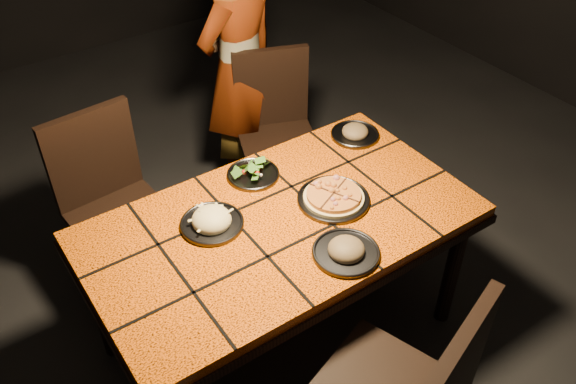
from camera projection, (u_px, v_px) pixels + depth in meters
room_shell at (279, 53)px, 2.03m from camera, size 6.04×7.04×3.08m
dining_table at (280, 233)px, 2.56m from camera, size 1.62×0.92×0.75m
chair_far_left at (109, 195)px, 2.94m from camera, size 0.47×0.47×0.97m
chair_far_right at (275, 122)px, 3.46m from camera, size 0.55×0.55×0.94m
diner at (240, 69)px, 3.42m from camera, size 0.66×0.52×1.58m
plate_pizza at (334, 198)px, 2.59m from camera, size 0.35×0.35×0.04m
plate_pasta at (212, 221)px, 2.47m from camera, size 0.26×0.26×0.09m
plate_salad at (253, 172)px, 2.72m from camera, size 0.24×0.24×0.07m
plate_mushroom_a at (346, 250)px, 2.34m from camera, size 0.27×0.27×0.09m
plate_mushroom_b at (355, 132)px, 2.97m from camera, size 0.24×0.24×0.08m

